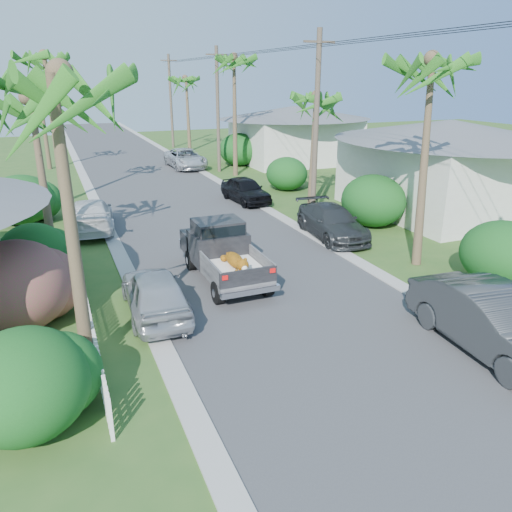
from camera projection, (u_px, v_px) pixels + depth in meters
name	position (u px, v px, depth m)	size (l,w,h in m)	color
ground	(365.00, 376.00, 12.19)	(120.00, 120.00, 0.00)	#315720
road	(155.00, 184.00, 33.93)	(8.00, 100.00, 0.02)	#38383A
curb_left	(89.00, 189.00, 32.38)	(0.60, 100.00, 0.06)	#A5A39E
curb_right	(215.00, 179.00, 35.46)	(0.60, 100.00, 0.06)	#A5A39E
pickup_truck	(221.00, 250.00, 18.01)	(1.98, 5.12, 2.06)	black
parked_car_rn	(493.00, 322.00, 13.04)	(1.81, 5.20, 1.71)	#2F3234
parked_car_rm	(332.00, 222.00, 22.53)	(1.96, 4.83, 1.40)	#2A2D2F
parked_car_rf	(245.00, 190.00, 28.90)	(1.68, 4.18, 1.43)	black
parked_car_rd	(185.00, 159.00, 39.74)	(2.47, 5.36, 1.49)	silver
parked_car_ln	(155.00, 293.00, 15.12)	(1.72, 4.27, 1.46)	#B4B7BC
parked_car_lf	(90.00, 215.00, 23.54)	(2.06, 5.06, 1.47)	silver
palm_l_a	(51.00, 75.00, 10.22)	(4.40, 4.40, 8.20)	brown
palm_l_b	(31.00, 99.00, 18.10)	(4.40, 4.40, 7.40)	brown
palm_l_c	(44.00, 56.00, 26.49)	(4.40, 4.40, 9.20)	brown
palm_l_d	(38.00, 83.00, 37.24)	(4.40, 4.40, 7.70)	brown
palm_r_a	(436.00, 61.00, 17.15)	(4.40, 4.40, 8.70)	brown
palm_r_b	(315.00, 96.00, 25.58)	(4.40, 4.40, 7.20)	brown
palm_r_c	(234.00, 58.00, 34.27)	(4.40, 4.40, 9.40)	brown
palm_r_d	(186.00, 78.00, 47.02)	(4.40, 4.40, 8.00)	brown
shrub_l_a	(25.00, 384.00, 10.00)	(2.60, 2.86, 2.20)	#144617
shrub_l_b	(16.00, 286.00, 14.17)	(3.00, 3.30, 2.60)	#B81A4F
shrub_l_c	(34.00, 251.00, 17.89)	(2.40, 2.64, 2.00)	#144617
shrub_l_d	(21.00, 200.00, 24.57)	(3.20, 3.52, 2.40)	#144617
shrub_r_a	(504.00, 254.00, 17.14)	(2.80, 3.08, 2.30)	#144617
shrub_r_b	(373.00, 201.00, 24.13)	(3.00, 3.30, 2.50)	#144617
shrub_r_c	(287.00, 174.00, 31.92)	(2.60, 2.86, 2.10)	#144617
shrub_r_d	(239.00, 149.00, 40.71)	(3.20, 3.52, 2.60)	#144617
picket_fence	(87.00, 308.00, 14.65)	(0.10, 11.00, 1.00)	white
house_right_near	(446.00, 170.00, 26.54)	(8.00, 9.00, 4.80)	silver
house_right_far	(294.00, 137.00, 42.22)	(9.00, 8.00, 4.60)	silver
utility_pole_b	(316.00, 128.00, 23.94)	(1.60, 0.26, 9.00)	brown
utility_pole_c	(218.00, 110.00, 36.99)	(1.60, 0.26, 9.00)	brown
utility_pole_d	(171.00, 101.00, 50.03)	(1.60, 0.26, 9.00)	brown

